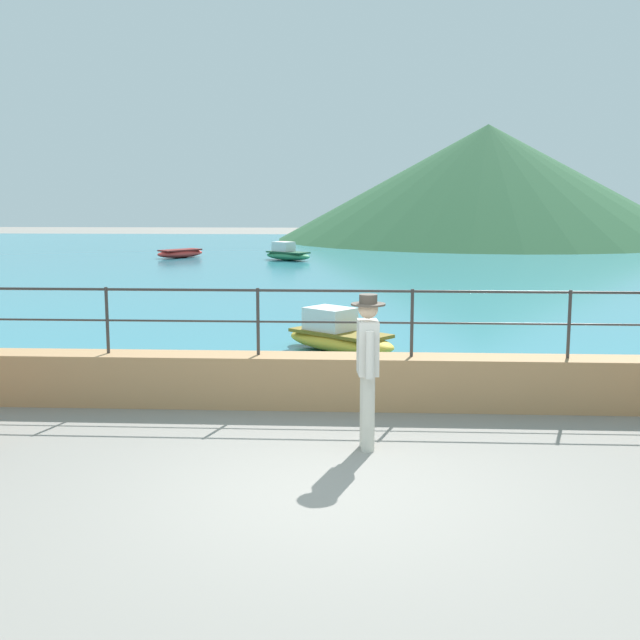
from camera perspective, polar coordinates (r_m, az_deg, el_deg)
ground_plane at (r=7.97m, az=0.13°, el=-12.02°), size 120.00×120.00×0.00m
promenade_wall at (r=10.93m, az=1.02°, el=-4.30°), size 20.00×0.56×0.70m
railing at (r=10.75m, az=1.03°, el=0.79°), size 18.44×0.04×0.90m
lake_water at (r=33.40m, az=2.48°, el=4.05°), size 64.00×44.32×0.06m
hill_main at (r=50.67m, az=11.61°, el=9.41°), size 25.41×25.41×6.91m
person_walking at (r=9.03m, az=3.36°, el=-3.06°), size 0.38×0.57×1.75m
boat_1 at (r=35.97m, az=-9.77°, el=4.64°), size 2.19×2.33×0.36m
boat_2 at (r=34.19m, az=-2.32°, el=4.66°), size 2.38×2.10×0.76m
boat_3 at (r=14.46m, az=1.30°, el=-1.14°), size 2.35×2.15×0.76m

